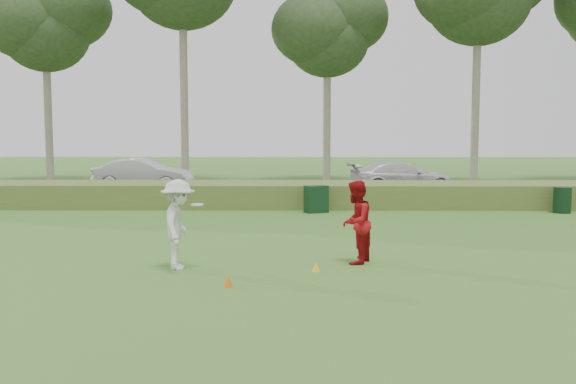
{
  "coord_description": "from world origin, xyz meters",
  "views": [
    {
      "loc": [
        0.21,
        -12.8,
        2.89
      ],
      "look_at": [
        0.0,
        4.0,
        1.3
      ],
      "focal_mm": 40.0,
      "sensor_mm": 36.0,
      "label": 1
    }
  ],
  "objects_px": {
    "cone_yellow": "(316,267)",
    "car_right": "(401,177)",
    "car_mid": "(143,174)",
    "utility_cabinet": "(316,199)",
    "player_red": "(356,222)",
    "trash_bin": "(562,200)",
    "cone_orange": "(228,281)",
    "player_white": "(178,225)"
  },
  "relations": [
    {
      "from": "cone_orange",
      "to": "trash_bin",
      "type": "bearing_deg",
      "value": 45.76
    },
    {
      "from": "cone_orange",
      "to": "car_mid",
      "type": "xyz_separation_m",
      "value": [
        -6.09,
        19.02,
        0.72
      ]
    },
    {
      "from": "cone_orange",
      "to": "car_right",
      "type": "height_order",
      "value": "car_right"
    },
    {
      "from": "player_red",
      "to": "cone_yellow",
      "type": "bearing_deg",
      "value": -23.13
    },
    {
      "from": "trash_bin",
      "to": "car_mid",
      "type": "distance_m",
      "value": 18.63
    },
    {
      "from": "cone_orange",
      "to": "player_red",
      "type": "bearing_deg",
      "value": 40.22
    },
    {
      "from": "player_red",
      "to": "car_right",
      "type": "xyz_separation_m",
      "value": [
        3.6,
        15.9,
        -0.14
      ]
    },
    {
      "from": "player_white",
      "to": "trash_bin",
      "type": "bearing_deg",
      "value": -53.55
    },
    {
      "from": "cone_yellow",
      "to": "cone_orange",
      "type": "bearing_deg",
      "value": -141.34
    },
    {
      "from": "car_mid",
      "to": "player_red",
      "type": "bearing_deg",
      "value": -148.76
    },
    {
      "from": "trash_bin",
      "to": "car_right",
      "type": "bearing_deg",
      "value": 122.83
    },
    {
      "from": "cone_yellow",
      "to": "car_right",
      "type": "height_order",
      "value": "car_right"
    },
    {
      "from": "cone_orange",
      "to": "car_right",
      "type": "relative_size",
      "value": 0.04
    },
    {
      "from": "utility_cabinet",
      "to": "cone_orange",
      "type": "bearing_deg",
      "value": -123.71
    },
    {
      "from": "car_mid",
      "to": "car_right",
      "type": "relative_size",
      "value": 0.95
    },
    {
      "from": "utility_cabinet",
      "to": "cone_yellow",
      "type": "bearing_deg",
      "value": -115.27
    },
    {
      "from": "trash_bin",
      "to": "player_white",
      "type": "bearing_deg",
      "value": -141.57
    },
    {
      "from": "utility_cabinet",
      "to": "car_right",
      "type": "relative_size",
      "value": 0.2
    },
    {
      "from": "player_white",
      "to": "cone_yellow",
      "type": "relative_size",
      "value": 10.06
    },
    {
      "from": "cone_orange",
      "to": "utility_cabinet",
      "type": "distance_m",
      "value": 11.2
    },
    {
      "from": "cone_orange",
      "to": "car_mid",
      "type": "height_order",
      "value": "car_mid"
    },
    {
      "from": "cone_yellow",
      "to": "trash_bin",
      "type": "distance_m",
      "value": 13.25
    },
    {
      "from": "car_right",
      "to": "cone_orange",
      "type": "bearing_deg",
      "value": 152.29
    },
    {
      "from": "player_red",
      "to": "car_mid",
      "type": "relative_size",
      "value": 0.39
    },
    {
      "from": "player_white",
      "to": "player_red",
      "type": "bearing_deg",
      "value": -82.53
    },
    {
      "from": "car_right",
      "to": "car_mid",
      "type": "bearing_deg",
      "value": 76.79
    },
    {
      "from": "cone_yellow",
      "to": "car_mid",
      "type": "xyz_separation_m",
      "value": [
        -7.78,
        17.67,
        0.73
      ]
    },
    {
      "from": "trash_bin",
      "to": "car_mid",
      "type": "relative_size",
      "value": 0.2
    },
    {
      "from": "car_mid",
      "to": "utility_cabinet",
      "type": "bearing_deg",
      "value": -130.72
    },
    {
      "from": "player_red",
      "to": "car_right",
      "type": "height_order",
      "value": "player_red"
    },
    {
      "from": "player_red",
      "to": "cone_orange",
      "type": "height_order",
      "value": "player_red"
    },
    {
      "from": "trash_bin",
      "to": "car_mid",
      "type": "xyz_separation_m",
      "value": [
        -16.83,
        8.0,
        0.36
      ]
    },
    {
      "from": "player_red",
      "to": "trash_bin",
      "type": "bearing_deg",
      "value": 161.19
    },
    {
      "from": "player_white",
      "to": "car_mid",
      "type": "xyz_separation_m",
      "value": [
        -4.89,
        17.47,
        -0.12
      ]
    },
    {
      "from": "utility_cabinet",
      "to": "trash_bin",
      "type": "distance_m",
      "value": 8.74
    },
    {
      "from": "cone_yellow",
      "to": "player_white",
      "type": "bearing_deg",
      "value": 176.03
    },
    {
      "from": "player_red",
      "to": "car_mid",
      "type": "height_order",
      "value": "player_red"
    },
    {
      "from": "cone_yellow",
      "to": "car_right",
      "type": "bearing_deg",
      "value": 74.96
    },
    {
      "from": "player_red",
      "to": "car_right",
      "type": "distance_m",
      "value": 16.31
    },
    {
      "from": "utility_cabinet",
      "to": "car_mid",
      "type": "xyz_separation_m",
      "value": [
        -8.08,
        8.01,
        0.34
      ]
    },
    {
      "from": "utility_cabinet",
      "to": "car_mid",
      "type": "relative_size",
      "value": 0.21
    },
    {
      "from": "cone_orange",
      "to": "car_right",
      "type": "distance_m",
      "value": 19.12
    }
  ]
}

